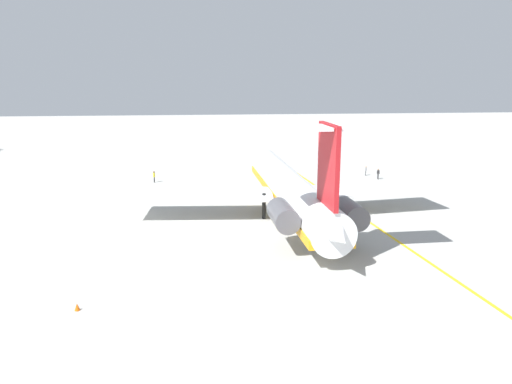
{
  "coord_description": "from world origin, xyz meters",
  "views": [
    {
      "loc": [
        -57.35,
        23.1,
        16.38
      ],
      "look_at": [
        0.41,
        16.6,
        2.95
      ],
      "focal_mm": 34.86,
      "sensor_mm": 36.0,
      "label": 1
    }
  ],
  "objects_px": {
    "main_jetliner": "(291,190)",
    "ground_crew_starboard": "(366,170)",
    "ground_crew_near_nose": "(378,173)",
    "ground_crew_near_tail": "(154,175)",
    "safety_cone_nose": "(77,307)"
  },
  "relations": [
    {
      "from": "main_jetliner",
      "to": "ground_crew_starboard",
      "type": "distance_m",
      "value": 29.95
    },
    {
      "from": "safety_cone_nose",
      "to": "ground_crew_near_nose",
      "type": "bearing_deg",
      "value": -41.33
    },
    {
      "from": "ground_crew_near_nose",
      "to": "ground_crew_starboard",
      "type": "xyz_separation_m",
      "value": [
        3.29,
        0.99,
        -0.06
      ]
    },
    {
      "from": "ground_crew_near_nose",
      "to": "safety_cone_nose",
      "type": "height_order",
      "value": "ground_crew_near_nose"
    },
    {
      "from": "ground_crew_starboard",
      "to": "ground_crew_near_nose",
      "type": "bearing_deg",
      "value": -51.1
    },
    {
      "from": "main_jetliner",
      "to": "ground_crew_starboard",
      "type": "bearing_deg",
      "value": -37.27
    },
    {
      "from": "ground_crew_near_nose",
      "to": "ground_crew_starboard",
      "type": "bearing_deg",
      "value": -134.51
    },
    {
      "from": "main_jetliner",
      "to": "ground_crew_near_tail",
      "type": "distance_m",
      "value": 28.96
    },
    {
      "from": "main_jetliner",
      "to": "ground_crew_near_tail",
      "type": "relative_size",
      "value": 23.51
    },
    {
      "from": "ground_crew_near_tail",
      "to": "ground_crew_starboard",
      "type": "height_order",
      "value": "ground_crew_near_tail"
    },
    {
      "from": "ground_crew_near_tail",
      "to": "ground_crew_starboard",
      "type": "bearing_deg",
      "value": 18.54
    },
    {
      "from": "ground_crew_near_nose",
      "to": "ground_crew_near_tail",
      "type": "bearing_deg",
      "value": -63.83
    },
    {
      "from": "ground_crew_near_nose",
      "to": "ground_crew_near_tail",
      "type": "height_order",
      "value": "ground_crew_near_tail"
    },
    {
      "from": "ground_crew_near_nose",
      "to": "ground_crew_near_tail",
      "type": "distance_m",
      "value": 36.49
    },
    {
      "from": "ground_crew_near_tail",
      "to": "safety_cone_nose",
      "type": "xyz_separation_m",
      "value": [
        -44.92,
        1.64,
        -0.89
      ]
    }
  ]
}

